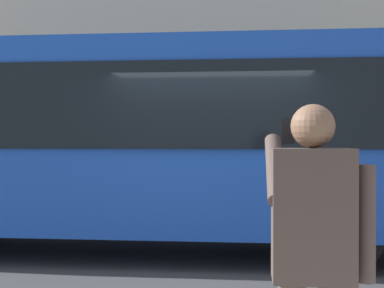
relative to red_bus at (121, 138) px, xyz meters
The scene contains 3 objects.
ground_plane 2.29m from the red_bus, 157.31° to the left, with size 60.00×60.00×0.00m, color #38383A.
red_bus is the anchor object (origin of this frame).
pedestrian_photographer 5.61m from the red_bus, 113.20° to the left, with size 0.53×0.52×1.70m.
Camera 1 is at (-0.44, 7.26, 1.68)m, focal length 50.37 mm.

